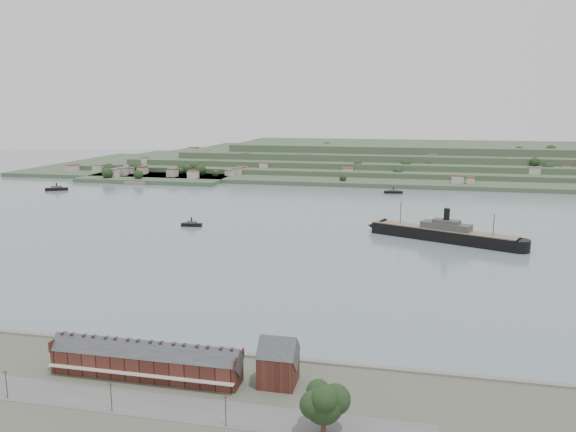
% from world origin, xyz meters
% --- Properties ---
extents(ground, '(1400.00, 1400.00, 0.00)m').
position_xyz_m(ground, '(0.00, 0.00, 0.00)').
color(ground, slate).
rests_on(ground, ground).
extents(near_shore, '(220.00, 80.00, 2.60)m').
position_xyz_m(near_shore, '(0.00, -186.75, 1.01)').
color(near_shore, '#4C5142').
rests_on(near_shore, ground).
extents(terrace_row, '(55.60, 9.80, 11.07)m').
position_xyz_m(terrace_row, '(-10.00, -168.02, 6.84)').
color(terrace_row, '#3F1C16').
rests_on(terrace_row, ground).
extents(gabled_building, '(10.40, 10.18, 14.09)m').
position_xyz_m(gabled_building, '(27.50, -164.00, 8.19)').
color(gabled_building, '#3F1C16').
rests_on(gabled_building, ground).
extents(far_peninsula, '(760.00, 309.00, 30.00)m').
position_xyz_m(far_peninsula, '(27.91, 393.10, 11.88)').
color(far_peninsula, '#324930').
rests_on(far_peninsula, ground).
extents(steamship, '(91.67, 46.46, 23.22)m').
position_xyz_m(steamship, '(78.66, 26.87, 4.29)').
color(steamship, black).
rests_on(steamship, ground).
extents(tugboat, '(13.66, 4.79, 6.02)m').
position_xyz_m(tugboat, '(-76.70, 32.02, 1.47)').
color(tugboat, black).
rests_on(tugboat, ground).
extents(ferry_west, '(19.91, 13.04, 7.29)m').
position_xyz_m(ferry_west, '(-257.67, 152.57, 1.76)').
color(ferry_west, black).
rests_on(ferry_west, ground).
extents(ferry_east, '(16.57, 6.38, 6.06)m').
position_xyz_m(ferry_east, '(47.20, 201.29, 1.46)').
color(ferry_east, black).
rests_on(ferry_east, ground).
extents(fig_tree, '(11.60, 10.05, 12.95)m').
position_xyz_m(fig_tree, '(43.51, -185.13, 9.90)').
color(fig_tree, '#493021').
rests_on(fig_tree, ground).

